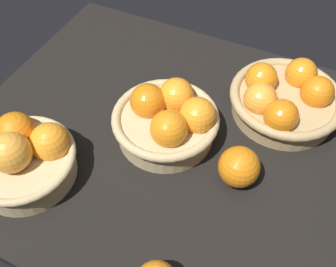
{
  "coord_description": "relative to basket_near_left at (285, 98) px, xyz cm",
  "views": [
    {
      "loc": [
        -22.26,
        46.24,
        66.25
      ],
      "look_at": [
        -1.73,
        2.47,
        7.0
      ],
      "focal_mm": 40.99,
      "sensor_mm": 36.0,
      "label": 1
    }
  ],
  "objects": [
    {
      "name": "market_tray",
      "position": [
        20.4,
        16.83,
        -5.73
      ],
      "size": [
        84.0,
        72.0,
        3.0
      ],
      "primitive_type": "cube",
      "color": "black",
      "rests_on": "ground"
    },
    {
      "name": "basket_center",
      "position": [
        19.82,
        16.49,
        0.53
      ],
      "size": [
        21.92,
        21.92,
        11.1
      ],
      "color": "tan",
      "rests_on": "market_tray"
    },
    {
      "name": "loose_orange_front_gap",
      "position": [
        3.28,
        20.93,
        -0.26
      ],
      "size": [
        7.94,
        7.94,
        7.94
      ],
      "primitive_type": "sphere",
      "color": "orange",
      "rests_on": "market_tray"
    },
    {
      "name": "basket_near_left",
      "position": [
        0.0,
        0.0,
        0.0
      ],
      "size": [
        24.31,
        24.31,
        9.96
      ],
      "color": "tan",
      "rests_on": "market_tray"
    },
    {
      "name": "basket_far_right",
      "position": [
        40.49,
        36.38,
        0.48
      ],
      "size": [
        20.41,
        20.41,
        12.26
      ],
      "color": "tan",
      "rests_on": "market_tray"
    }
  ]
}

